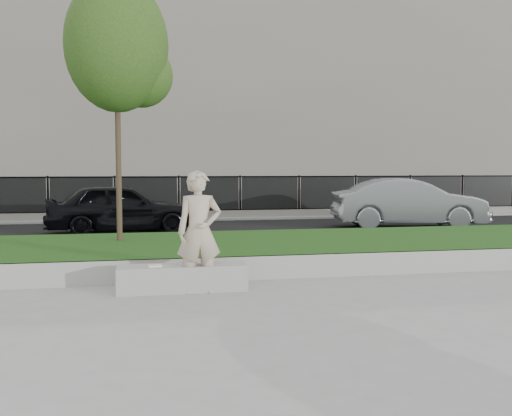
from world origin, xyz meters
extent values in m
plane|color=gray|center=(0.00, 0.00, 0.00)|extent=(90.00, 90.00, 0.00)
cube|color=black|center=(0.00, 3.00, 0.20)|extent=(34.00, 4.00, 0.40)
cube|color=gray|center=(0.00, 1.04, 0.20)|extent=(34.00, 0.08, 0.40)
cube|color=black|center=(0.00, 8.50, 0.02)|extent=(34.00, 7.00, 0.04)
cube|color=gray|center=(0.00, 13.00, 0.06)|extent=(34.00, 3.00, 0.12)
cube|color=slate|center=(0.00, 12.00, 0.24)|extent=(32.00, 0.30, 0.24)
cube|color=black|center=(0.00, 12.00, 0.87)|extent=(32.00, 0.04, 1.50)
cube|color=black|center=(0.00, 12.00, 1.57)|extent=(32.00, 0.05, 0.05)
cube|color=black|center=(0.00, 12.00, 0.37)|extent=(32.00, 0.05, 0.05)
cube|color=slate|center=(0.00, 20.00, 5.00)|extent=(34.00, 10.00, 10.00)
cube|color=gray|center=(-1.26, 0.40, 0.20)|extent=(1.96, 0.49, 0.40)
imported|color=#C4B097|center=(-1.01, 0.25, 0.92)|extent=(0.69, 0.48, 1.84)
cube|color=white|center=(-1.67, 0.33, 0.41)|extent=(0.22, 0.17, 0.02)
cylinder|color=#38281C|center=(-2.32, 3.65, 2.74)|extent=(0.11, 0.11, 4.69)
ellipsoid|color=#264517|center=(-2.32, 3.65, 4.34)|extent=(2.06, 2.06, 2.68)
sphere|color=#264517|center=(-1.85, 3.84, 3.77)|extent=(1.31, 1.31, 1.31)
imported|color=black|center=(-2.49, 8.44, 0.75)|extent=(4.36, 2.29, 1.42)
imported|color=gray|center=(6.20, 8.06, 0.80)|extent=(4.81, 2.36, 1.52)
camera|label=1|loc=(-1.83, -8.25, 1.87)|focal=40.00mm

